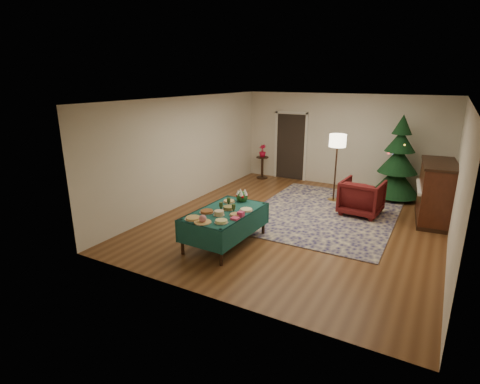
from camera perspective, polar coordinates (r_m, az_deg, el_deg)
The scene contains 25 objects.
room_shell at distance 8.20m, azimuth 9.14°, elevation 4.28°, with size 7.00×7.00×7.00m.
doorway at distance 12.00m, azimuth 7.72°, elevation 7.14°, with size 1.08×0.04×2.16m.
rug at distance 9.25m, azimuth 12.70°, elevation -3.10°, with size 3.20×4.20×0.02m, color #161347.
buffet_table at distance 7.23m, azimuth -2.30°, elevation -3.92°, with size 1.08×1.78×0.68m.
platter_0 at distance 6.82m, azimuth -7.14°, elevation -3.99°, with size 0.31×0.31×0.04m.
platter_1 at distance 6.63m, azimuth -5.71°, elevation -4.23°, with size 0.31×0.31×0.15m.
platter_2 at distance 6.61m, azimuth -2.86°, elevation -4.51°, with size 0.25×0.25×0.06m.
platter_3 at distance 7.11m, azimuth -5.07°, elevation -3.00°, with size 0.28×0.28×0.05m.
platter_4 at distance 6.95m, azimuth -3.20°, elevation -3.25°, with size 0.21×0.21×0.09m.
platter_5 at distance 6.94m, azimuth -0.70°, elevation -3.49°, with size 0.23×0.23×0.04m.
platter_6 at distance 7.26m, azimuth -1.71°, elevation -2.45°, with size 0.25×0.25×0.07m.
platter_7 at distance 7.20m, azimuth 0.96°, elevation -2.73°, with size 0.27×0.27×0.04m.
platter_8 at distance 7.69m, azimuth -1.67°, elevation -1.43°, with size 0.26×0.26×0.04m.
goblet_0 at distance 7.47m, azimuth -1.74°, elevation -1.44°, with size 0.07×0.07×0.16m.
goblet_1 at distance 7.09m, azimuth -0.97°, elevation -2.45°, with size 0.07×0.07×0.16m.
goblet_2 at distance 7.21m, azimuth -2.91°, elevation -2.16°, with size 0.07×0.07×0.16m.
napkin_stack at distance 6.77m, azimuth -0.75°, elevation -4.05°, with size 0.14×0.14×0.04m, color #D83C65.
gift_box at distance 6.90m, azimuth 0.13°, elevation -3.38°, with size 0.11×0.11×0.09m, color #DE3D73.
centerpiece at distance 7.71m, azimuth 0.31°, elevation -0.58°, with size 0.24×0.25×0.28m.
armchair at distance 9.28m, azimuth 18.06°, elevation -0.53°, with size 0.90×0.85×0.93m, color #511111.
floor_lamp at distance 9.91m, azimuth 14.62°, elevation 6.99°, with size 0.43×0.43×1.76m.
side_table at distance 12.10m, azimuth 3.41°, elevation 3.70°, with size 0.39×0.39×0.70m.
potted_plant at distance 12.00m, azimuth 3.44°, elevation 5.88°, with size 0.22×0.39×0.22m, color #BB0D2C.
christmas_tree at distance 10.69m, azimuth 22.96°, elevation 4.24°, with size 1.58×1.58×2.24m.
piano at distance 9.43m, azimuth 27.66°, elevation -0.12°, with size 0.89×1.64×1.36m.
Camera 1 is at (2.71, -7.53, 3.14)m, focal length 28.00 mm.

